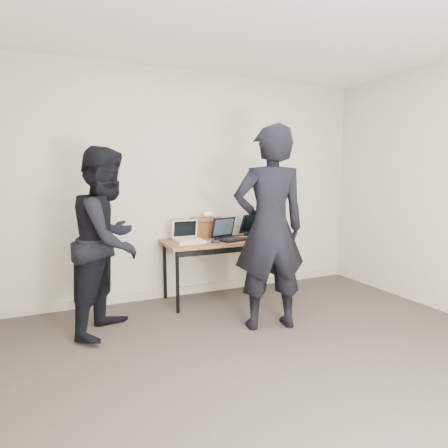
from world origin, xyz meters
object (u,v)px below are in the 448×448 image
person_observer (108,241)px  person_typist (270,229)px  laptop_center (229,235)px  leather_satchel (206,227)px  equipment_box (265,228)px  laptop_right (257,230)px  desk (227,244)px  laptop_beige (188,238)px

person_observer → person_typist: bearing=-77.3°
laptop_center → person_typist: bearing=-106.2°
leather_satchel → equipment_box: size_ratio=1.38×
leather_satchel → equipment_box: bearing=-3.2°
laptop_right → person_observer: bearing=173.5°
equipment_box → person_typist: person_typist is taller
equipment_box → person_observer: size_ratio=0.15×
person_typist → desk: bearing=-78.2°
desk → leather_satchel: 0.34m
laptop_beige → equipment_box: bearing=9.0°
equipment_box → person_typist: (-0.61, -1.15, 0.18)m
leather_satchel → laptop_right: bearing=-5.8°
leather_satchel → person_typist: bearing=-81.1°
equipment_box → laptop_beige: bearing=-169.9°
desk → person_observer: 1.48m
desk → laptop_right: 0.54m
laptop_beige → desk: bearing=-0.2°
laptop_center → person_typist: 0.94m
laptop_center → person_observer: (-1.41, -0.39, 0.09)m
desk → person_observer: size_ratio=0.86×
laptop_right → person_observer: (-1.90, -0.59, 0.09)m
laptop_center → person_typist: (0.01, -0.92, 0.19)m
desk → person_observer: person_observer is taller
leather_satchel → laptop_beige: bearing=-143.3°
desk → equipment_box: bearing=17.2°
laptop_beige → laptop_center: laptop_center is taller
laptop_right → person_observer: size_ratio=0.27×
laptop_center → person_observer: bearing=178.4°
laptop_right → leather_satchel: 0.68m
equipment_box → person_typist: 1.31m
laptop_center → laptop_right: 0.53m
laptop_center → person_observer: 1.47m
laptop_center → laptop_right: size_ratio=0.89×
laptop_right → equipment_box: laptop_right is taller
laptop_right → equipment_box: 0.13m
desk → equipment_box: equipment_box is taller
laptop_center → person_observer: size_ratio=0.24×
laptop_beige → person_typist: person_typist is taller
laptop_beige → laptop_center: 0.50m
person_observer → desk: bearing=-40.0°
laptop_beige → leather_satchel: (0.31, 0.23, 0.08)m
desk → person_typist: size_ratio=0.77×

